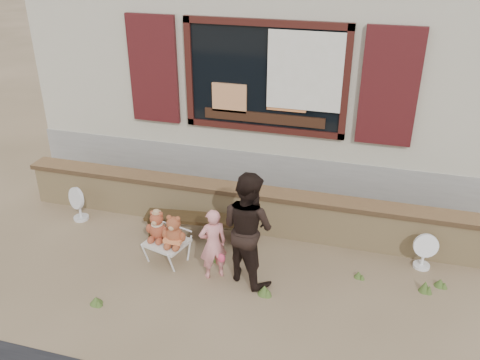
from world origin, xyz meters
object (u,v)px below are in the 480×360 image
(adult, at_px, (248,228))
(teddy_bear_left, at_px, (157,225))
(folding_chair, at_px, (167,243))
(teddy_bear_right, at_px, (174,230))
(child, at_px, (213,244))
(bench, at_px, (195,222))

(adult, bearing_deg, teddy_bear_left, 24.08)
(folding_chair, distance_m, teddy_bear_right, 0.29)
(teddy_bear_left, height_order, adult, adult)
(child, bearing_deg, folding_chair, -44.98)
(folding_chair, xyz_separation_m, teddy_bear_left, (-0.14, 0.04, 0.25))
(folding_chair, distance_m, child, 0.75)
(teddy_bear_right, bearing_deg, bench, 102.74)
(adult, bearing_deg, bench, -7.21)
(folding_chair, bearing_deg, bench, 90.70)
(bench, distance_m, folding_chair, 0.65)
(teddy_bear_left, bearing_deg, adult, 11.28)
(folding_chair, distance_m, teddy_bear_left, 0.28)
(teddy_bear_left, distance_m, teddy_bear_right, 0.28)
(teddy_bear_right, relative_size, adult, 0.30)
(bench, height_order, adult, adult)
(folding_chair, bearing_deg, child, 3.62)
(teddy_bear_right, xyz_separation_m, child, (0.57, -0.11, -0.05))
(folding_chair, xyz_separation_m, teddy_bear_right, (0.14, -0.04, 0.25))
(bench, height_order, child, child)
(bench, distance_m, teddy_bear_left, 0.72)
(bench, relative_size, folding_chair, 2.37)
(child, bearing_deg, teddy_bear_right, -44.10)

